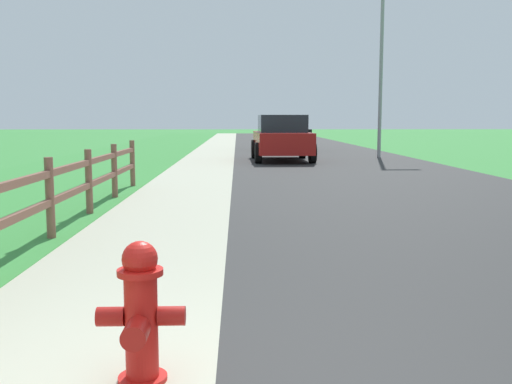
{
  "coord_description": "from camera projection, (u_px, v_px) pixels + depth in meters",
  "views": [
    {
      "loc": [
        0.13,
        -2.63,
        1.51
      ],
      "look_at": [
        0.38,
        5.32,
        0.52
      ],
      "focal_mm": 41.24,
      "sensor_mm": 36.0,
      "label": 1
    }
  ],
  "objects": [
    {
      "name": "parked_suv_red",
      "position": [
        282.0,
        138.0,
        21.37
      ],
      "size": [
        2.16,
        4.33,
        1.66
      ],
      "color": "maroon",
      "rests_on": "ground"
    },
    {
      "name": "curb_concrete",
      "position": [
        175.0,
        149.0,
        29.47
      ],
      "size": [
        6.0,
        66.0,
        0.01
      ],
      "primitive_type": "cube",
      "color": "#B4B49B",
      "rests_on": "ground"
    },
    {
      "name": "parked_car_black",
      "position": [
        285.0,
        134.0,
        28.5
      ],
      "size": [
        2.25,
        4.57,
        1.6
      ],
      "color": "black",
      "rests_on": "ground"
    },
    {
      "name": "road_asphalt",
      "position": [
        304.0,
        149.0,
        29.68
      ],
      "size": [
        7.0,
        66.0,
        0.01
      ],
      "primitive_type": "cube",
      "color": "#2E2E2E",
      "rests_on": "ground"
    },
    {
      "name": "grass_verge",
      "position": [
        145.0,
        149.0,
        29.43
      ],
      "size": [
        5.0,
        66.0,
        0.0
      ],
      "primitive_type": "cube",
      "color": "#3A8D3D",
      "rests_on": "ground"
    },
    {
      "name": "ground_plane",
      "position": [
        235.0,
        151.0,
        27.59
      ],
      "size": [
        120.0,
        120.0,
        0.0
      ],
      "primitive_type": "plane",
      "color": "#3A8D3D"
    },
    {
      "name": "fire_hydrant",
      "position": [
        141.0,
        313.0,
        3.35
      ],
      "size": [
        0.5,
        0.43,
        0.83
      ],
      "color": "red",
      "rests_on": "ground"
    },
    {
      "name": "rail_fence",
      "position": [
        50.0,
        192.0,
        7.41
      ],
      "size": [
        0.11,
        11.85,
        1.04
      ],
      "color": "brown",
      "rests_on": "ground"
    },
    {
      "name": "street_lamp",
      "position": [
        384.0,
        52.0,
        22.93
      ],
      "size": [
        1.17,
        0.2,
        7.0
      ],
      "color": "gray",
      "rests_on": "ground"
    }
  ]
}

